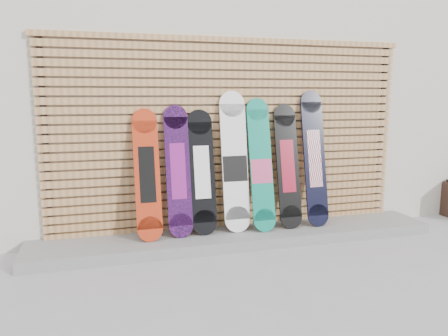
{
  "coord_description": "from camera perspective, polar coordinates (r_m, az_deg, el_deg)",
  "views": [
    {
      "loc": [
        -1.61,
        -3.87,
        1.65
      ],
      "look_at": [
        -0.3,
        0.75,
        0.85
      ],
      "focal_mm": 35.0,
      "sensor_mm": 36.0,
      "label": 1
    }
  ],
  "objects": [
    {
      "name": "ground",
      "position": [
        4.51,
        6.47,
        -12.09
      ],
      "size": [
        80.0,
        80.0,
        0.0
      ],
      "primitive_type": "plane",
      "color": "#97979A",
      "rests_on": "ground"
    },
    {
      "name": "snowboard_5",
      "position": [
        5.16,
        8.31,
        0.26
      ],
      "size": [
        0.27,
        0.34,
        1.43
      ],
      "color": "black",
      "rests_on": "concrete_step"
    },
    {
      "name": "snowboard_2",
      "position": [
        4.86,
        -2.9,
        -0.55
      ],
      "size": [
        0.28,
        0.31,
        1.38
      ],
      "color": "black",
      "rests_on": "concrete_step"
    },
    {
      "name": "slat_wall",
      "position": [
        5.08,
        0.99,
        4.46
      ],
      "size": [
        4.26,
        0.08,
        2.29
      ],
      "color": "#B07C49",
      "rests_on": "ground"
    },
    {
      "name": "snowboard_6",
      "position": [
        5.29,
        11.73,
        1.24
      ],
      "size": [
        0.27,
        0.36,
        1.59
      ],
      "color": "black",
      "rests_on": "concrete_step"
    },
    {
      "name": "snowboard_3",
      "position": [
        4.94,
        1.41,
        0.71
      ],
      "size": [
        0.3,
        0.31,
        1.59
      ],
      "color": "white",
      "rests_on": "concrete_step"
    },
    {
      "name": "concrete_step",
      "position": [
        5.04,
        1.92,
        -8.95
      ],
      "size": [
        4.6,
        0.7,
        0.12
      ],
      "primitive_type": "cube",
      "color": "gray",
      "rests_on": "ground"
    },
    {
      "name": "snowboard_4",
      "position": [
        5.01,
        4.85,
        0.33
      ],
      "size": [
        0.26,
        0.37,
        1.5
      ],
      "color": "#0D846A",
      "rests_on": "concrete_step"
    },
    {
      "name": "snowboard_1",
      "position": [
        4.79,
        -6.02,
        -0.41
      ],
      "size": [
        0.27,
        0.32,
        1.43
      ],
      "color": "black",
      "rests_on": "concrete_step"
    },
    {
      "name": "snowboard_0",
      "position": [
        4.73,
        -10.01,
        -0.85
      ],
      "size": [
        0.27,
        0.36,
        1.4
      ],
      "color": "#BB3013",
      "rests_on": "concrete_step"
    },
    {
      "name": "building",
      "position": [
        7.67,
        0.17,
        10.59
      ],
      "size": [
        12.0,
        5.0,
        3.6
      ],
      "primitive_type": "cube",
      "color": "beige",
      "rests_on": "ground"
    }
  ]
}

